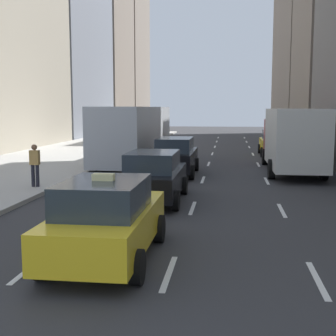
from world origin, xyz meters
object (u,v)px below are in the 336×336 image
object	(u,v)px
sedan_silver_behind	(154,176)
city_bus	(135,133)
sedan_black_near	(175,156)
taxi_lead	(107,219)
taxi_second	(275,142)
pedestrian_far_walking	(35,163)
box_truck	(292,138)

from	to	relation	value
sedan_silver_behind	city_bus	xyz separation A→B (m)	(-2.81, 10.79, 0.91)
sedan_black_near	sedan_silver_behind	size ratio (longest dim) A/B	1.06
taxi_lead	sedan_silver_behind	distance (m)	6.24
taxi_lead	taxi_second	xyz separation A→B (m)	(5.60, 22.70, 0.00)
taxi_lead	sedan_silver_behind	xyz separation A→B (m)	(-0.00, 6.24, 0.00)
sedan_black_near	taxi_lead	bearing A→B (deg)	-90.00
taxi_second	sedan_black_near	xyz separation A→B (m)	(-5.60, -9.95, 0.03)
sedan_black_near	city_bus	bearing A→B (deg)	123.28
city_bus	sedan_black_near	bearing A→B (deg)	-56.72
taxi_lead	pedestrian_far_walking	xyz separation A→B (m)	(-4.91, 7.80, 0.19)
taxi_lead	sedan_silver_behind	size ratio (longest dim) A/B	0.97
sedan_silver_behind	sedan_black_near	bearing A→B (deg)	90.00
sedan_silver_behind	box_truck	xyz separation A→B (m)	(5.60, 7.90, 0.83)
taxi_lead	taxi_second	bearing A→B (deg)	76.14
city_bus	box_truck	size ratio (longest dim) A/B	1.38
taxi_second	sedan_silver_behind	xyz separation A→B (m)	(-5.60, -16.46, 0.00)
taxi_second	box_truck	size ratio (longest dim) A/B	0.52
taxi_second	box_truck	distance (m)	8.60
taxi_lead	sedan_black_near	size ratio (longest dim) A/B	0.91
sedan_black_near	pedestrian_far_walking	distance (m)	6.97
sedan_black_near	box_truck	world-z (taller)	box_truck
sedan_black_near	sedan_silver_behind	bearing A→B (deg)	-90.00
pedestrian_far_walking	box_truck	bearing A→B (deg)	31.08
pedestrian_far_walking	taxi_lead	bearing A→B (deg)	-57.80
taxi_lead	city_bus	distance (m)	17.29
box_truck	pedestrian_far_walking	bearing A→B (deg)	-148.92
taxi_lead	city_bus	bearing A→B (deg)	99.38
taxi_lead	taxi_second	size ratio (longest dim) A/B	1.00
taxi_lead	city_bus	xyz separation A→B (m)	(-2.81, 17.03, 0.91)
taxi_second	sedan_black_near	size ratio (longest dim) A/B	0.91
city_bus	box_truck	xyz separation A→B (m)	(8.41, -2.89, -0.08)
taxi_second	sedan_black_near	bearing A→B (deg)	-119.37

